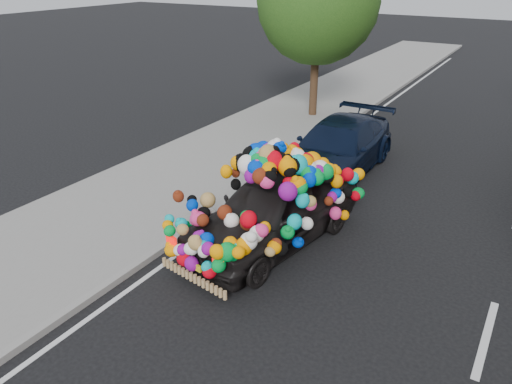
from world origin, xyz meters
TOP-DOWN VIEW (x-y plane):
  - ground at (0.00, 0.00)m, footprint 100.00×100.00m
  - sidewalk at (-4.30, 0.00)m, footprint 4.00×60.00m
  - kerb at (-2.35, 0.00)m, footprint 0.15×60.00m
  - lane_markings at (3.60, 0.00)m, footprint 6.00×50.00m
  - tree_near_sidewalk at (-3.80, 9.50)m, footprint 4.20×4.20m
  - plush_art_car at (-0.64, 0.84)m, footprint 2.81×4.76m
  - navy_sedan at (-0.99, 5.03)m, footprint 2.02×4.86m

SIDE VIEW (x-z plane):
  - ground at x=0.00m, z-range 0.00..0.00m
  - lane_markings at x=3.60m, z-range 0.00..0.01m
  - sidewalk at x=-4.30m, z-range 0.00..0.12m
  - kerb at x=-2.35m, z-range 0.00..0.13m
  - navy_sedan at x=-0.99m, z-range 0.00..1.40m
  - plush_art_car at x=-0.64m, z-range 0.02..2.13m
  - tree_near_sidewalk at x=-3.80m, z-range 0.96..7.09m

